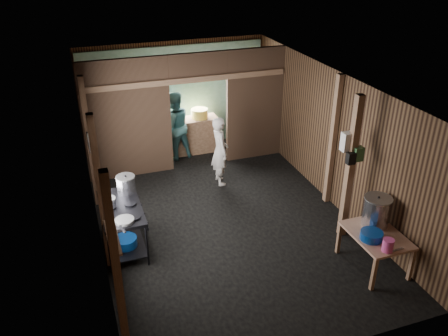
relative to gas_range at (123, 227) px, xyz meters
name	(u,v)px	position (x,y,z in m)	size (l,w,h in m)	color
floor	(221,214)	(1.88, 0.41, -0.40)	(4.50, 7.00, 0.00)	black
ceiling	(220,83)	(1.88, 0.41, 2.20)	(4.50, 7.00, 0.00)	#43403C
wall_back	(174,95)	(1.88, 3.91, 0.90)	(4.50, 0.00, 2.60)	brown
wall_front	(318,276)	(1.88, -3.09, 0.90)	(4.50, 0.00, 2.60)	brown
wall_left	(91,172)	(-0.37, 0.41, 0.90)	(0.00, 7.00, 2.60)	brown
wall_right	(330,137)	(4.13, 0.41, 0.90)	(0.00, 7.00, 2.60)	brown
partition_left	(127,120)	(0.55, 2.61, 0.90)	(1.85, 0.10, 2.60)	#4A3628
partition_right	(255,105)	(3.46, 2.61, 0.90)	(1.35, 0.10, 2.60)	#4A3628
partition_header	(198,67)	(2.13, 2.61, 1.90)	(1.30, 0.10, 0.60)	#4A3628
turquoise_panel	(175,98)	(1.88, 3.85, 0.85)	(4.40, 0.06, 2.50)	#89BFBF
back_counter	(193,135)	(2.18, 3.36, 0.02)	(1.20, 0.50, 0.85)	#A57B5C
wall_clock	(184,71)	(2.13, 3.81, 1.50)	(0.20, 0.20, 0.03)	white
post_left_a	(116,268)	(-0.30, -2.19, 0.90)	(0.10, 0.12, 2.60)	#A57B5C
post_left_b	(101,195)	(-0.30, -0.39, 0.90)	(0.10, 0.12, 2.60)	#A57B5C
post_left_c	(90,144)	(-0.30, 1.61, 0.90)	(0.10, 0.12, 2.60)	#A57B5C
post_right	(333,141)	(4.06, 0.21, 0.90)	(0.10, 0.12, 2.60)	#A57B5C
post_free	(350,169)	(3.73, -0.89, 0.90)	(0.12, 0.12, 2.60)	#A57B5C
cross_beam	(188,80)	(1.88, 2.56, 1.65)	(4.40, 0.12, 0.12)	#A57B5C
pan_lid_big	(89,143)	(-0.33, 0.81, 1.25)	(0.34, 0.34, 0.03)	gray
pan_lid_small	(88,140)	(-0.33, 1.21, 1.15)	(0.30, 0.30, 0.03)	black
wall_shelf	(113,237)	(-0.27, -1.69, 1.00)	(0.14, 0.80, 0.03)	#A57B5C
jar_white	(115,244)	(-0.27, -1.94, 1.06)	(0.07, 0.07, 0.10)	white
jar_yellow	(112,233)	(-0.27, -1.69, 1.06)	(0.08, 0.08, 0.10)	yellow
jar_green	(110,224)	(-0.27, -1.47, 1.06)	(0.06, 0.06, 0.10)	#325F34
bag_white	(348,141)	(3.68, -0.81, 1.38)	(0.22, 0.15, 0.32)	white
bag_green	(358,154)	(3.80, -0.95, 1.20)	(0.16, 0.12, 0.24)	#325F34
bag_black	(351,158)	(3.66, -0.97, 1.15)	(0.14, 0.10, 0.20)	black
gas_range	(123,227)	(0.00, 0.00, 0.00)	(0.70, 1.36, 0.81)	black
prep_table	(374,250)	(3.71, -1.83, -0.10)	(0.76, 1.04, 0.62)	tan
stove_pot_large	(126,185)	(0.17, 0.43, 0.55)	(0.33, 0.33, 0.33)	#B3B2BE
stove_pot_med	(109,204)	(-0.17, 0.02, 0.48)	(0.23, 0.23, 0.20)	#B3B2BE
frying_pan	(125,220)	(0.00, -0.48, 0.43)	(0.30, 0.52, 0.07)	gray
blue_tub_front	(126,242)	(0.00, -0.21, -0.17)	(0.38, 0.38, 0.16)	navy
blue_tub_back	(122,229)	(0.00, 0.21, -0.19)	(0.27, 0.27, 0.11)	navy
stock_pot	(376,212)	(3.84, -1.58, 0.45)	(0.44, 0.44, 0.52)	#B3B2BE
wash_basin	(371,236)	(3.55, -1.91, 0.28)	(0.35, 0.35, 0.13)	navy
pink_bucket	(388,245)	(3.60, -2.24, 0.31)	(0.17, 0.17, 0.20)	#DA4998
knife	(395,250)	(3.71, -2.28, 0.22)	(0.30, 0.04, 0.01)	#B3B2BE
yellow_tub	(200,113)	(2.35, 3.36, 0.56)	(0.40, 0.40, 0.22)	yellow
cook	(220,151)	(2.28, 1.63, 0.34)	(0.54, 0.36, 1.49)	silver
worker_back	(175,126)	(1.68, 3.14, 0.41)	(0.79, 0.62, 1.63)	#3F787C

